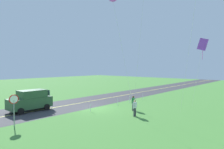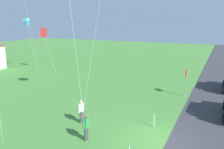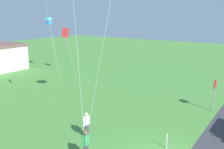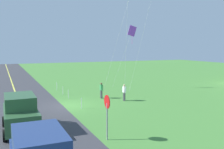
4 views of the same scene
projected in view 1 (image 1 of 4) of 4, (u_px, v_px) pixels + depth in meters
ground_plane at (96, 109)px, 22.91m from camera, size 120.00×120.00×0.10m
asphalt_road at (74, 104)px, 25.54m from camera, size 120.00×7.00×0.00m
road_centre_stripe at (74, 104)px, 25.54m from camera, size 120.00×0.16×0.00m
car_suv_foreground at (31, 100)px, 21.57m from camera, size 4.40×2.12×2.24m
stop_sign at (14, 104)px, 16.04m from camera, size 0.76×0.08×2.56m
person_adult_near at (135, 107)px, 19.20m from camera, size 0.58×0.22×1.60m
person_adult_companion at (133, 103)px, 21.76m from camera, size 0.58×0.22×1.60m
kite_pink_drift at (203, 46)px, 20.97m from camera, size 2.18×2.34×7.81m
fence_post_0 at (143, 96)px, 28.92m from camera, size 0.05×0.05×0.90m
fence_post_1 at (129, 99)px, 26.48m from camera, size 0.05×0.05×0.90m
fence_post_2 at (118, 102)px, 24.66m from camera, size 0.05×0.05×0.90m
fence_post_3 at (91, 107)px, 21.25m from camera, size 0.05×0.05×0.90m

